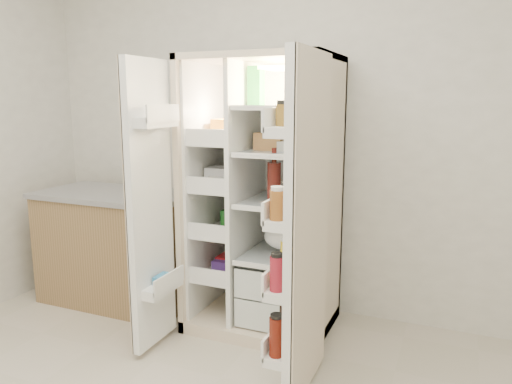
% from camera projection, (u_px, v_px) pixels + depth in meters
% --- Properties ---
extents(wall_back, '(4.00, 0.02, 2.70)m').
position_uv_depth(wall_back, '(289.00, 125.00, 3.45)').
color(wall_back, white).
rests_on(wall_back, floor).
extents(refrigerator, '(0.92, 0.70, 1.80)m').
position_uv_depth(refrigerator, '(268.00, 218.00, 3.26)').
color(refrigerator, beige).
rests_on(refrigerator, floor).
extents(freezer_door, '(0.15, 0.40, 1.72)m').
position_uv_depth(freezer_door, '(151.00, 208.00, 2.88)').
color(freezer_door, white).
rests_on(freezer_door, floor).
extents(fridge_door, '(0.17, 0.58, 1.72)m').
position_uv_depth(fridge_door, '(303.00, 232.00, 2.43)').
color(fridge_door, white).
rests_on(fridge_door, floor).
extents(kitchen_counter, '(1.17, 0.62, 0.85)m').
position_uv_depth(kitchen_counter, '(118.00, 247.00, 3.68)').
color(kitchen_counter, '#927049').
rests_on(kitchen_counter, floor).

